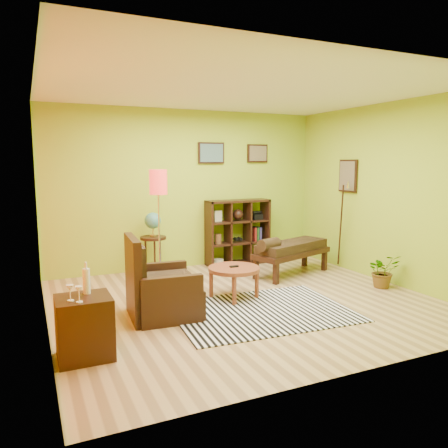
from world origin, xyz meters
name	(u,v)px	position (x,y,z in m)	size (l,w,h in m)	color
ground	(244,301)	(0.00, 0.00, 0.00)	(5.00, 5.00, 0.00)	tan
room_shell	(238,169)	(-0.09, 0.01, 1.80)	(5.04, 4.54, 2.82)	#9BBD27
zebra_rug	(261,311)	(0.00, -0.47, 0.01)	(2.21, 1.63, 0.01)	white
coffee_table	(234,271)	(-0.07, 0.19, 0.38)	(0.72, 0.72, 0.46)	brown
armchair	(159,292)	(-1.22, -0.09, 0.30)	(0.89, 0.90, 1.01)	black
side_cabinet	(84,327)	(-2.20, -0.91, 0.31)	(0.51, 0.47, 0.92)	black
floor_lamp	(158,193)	(-0.87, 1.08, 1.44)	(0.27, 0.27, 1.78)	silver
globe_table	(153,228)	(-0.74, 1.91, 0.80)	(0.43, 0.43, 1.06)	black
cube_shelf	(239,232)	(0.91, 2.03, 0.60)	(1.20, 0.35, 1.20)	black
bench	(290,249)	(1.34, 0.94, 0.44)	(1.58, 0.98, 0.69)	black
potted_plant	(383,274)	(2.21, -0.28, 0.20)	(0.46, 0.51, 0.40)	#26661E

